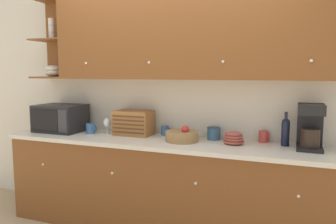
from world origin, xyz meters
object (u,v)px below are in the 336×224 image
object	(u,v)px
microwave	(60,118)
mug	(165,131)
mug_patterned_third	(91,129)
wine_bottle	(285,131)
storage_canister	(214,133)
coffee_maker	(310,126)
bread_box	(134,123)
bowl_stack_on_counter	(234,138)
fruit_basket	(182,136)
wine_glass	(107,123)
mug_blue_second	(264,137)

from	to	relation	value
microwave	mug	world-z (taller)	microwave
mug_patterned_third	wine_bottle	xyz separation A→B (m)	(1.98, 0.12, 0.08)
storage_canister	coffee_maker	size ratio (longest dim) A/B	0.34
mug_patterned_third	wine_bottle	bearing A→B (deg)	3.35
bread_box	storage_canister	world-z (taller)	bread_box
microwave	coffee_maker	world-z (taller)	coffee_maker
mug_patterned_third	coffee_maker	distance (m)	2.18
bread_box	bowl_stack_on_counter	xyz separation A→B (m)	(1.06, -0.07, -0.07)
mug_patterned_third	mug	xyz separation A→B (m)	(0.79, 0.20, -0.00)
fruit_basket	wine_bottle	distance (m)	0.94
fruit_basket	wine_bottle	world-z (taller)	wine_bottle
wine_glass	storage_canister	bearing A→B (deg)	6.19
wine_glass	mug_blue_second	world-z (taller)	wine_glass
mug	storage_canister	distance (m)	0.53
wine_glass	fruit_basket	xyz separation A→B (m)	(0.86, -0.06, -0.07)
mug	mug_blue_second	size ratio (longest dim) A/B	0.91
microwave	storage_canister	world-z (taller)	microwave
fruit_basket	bread_box	bearing A→B (deg)	168.11
bowl_stack_on_counter	mug	bearing A→B (deg)	166.77
bread_box	coffee_maker	size ratio (longest dim) A/B	0.99
fruit_basket	storage_canister	xyz separation A→B (m)	(0.27, 0.18, 0.01)
wine_glass	wine_bottle	distance (m)	1.79
bread_box	coffee_maker	xyz separation A→B (m)	(1.71, -0.04, 0.07)
fruit_basket	storage_canister	distance (m)	0.32
mug_patterned_third	mug_blue_second	size ratio (longest dim) A/B	0.99
storage_canister	bread_box	bearing A→B (deg)	-176.01
bowl_stack_on_counter	wine_bottle	xyz separation A→B (m)	(0.45, 0.10, 0.08)
mug	fruit_basket	size ratio (longest dim) A/B	0.31
fruit_basket	coffee_maker	xyz separation A→B (m)	(1.13, 0.08, 0.15)
storage_canister	wine_bottle	world-z (taller)	wine_bottle
microwave	wine_glass	world-z (taller)	microwave
storage_canister	bowl_stack_on_counter	distance (m)	0.25
mug_patterned_third	mug	bearing A→B (deg)	13.92
mug	coffee_maker	distance (m)	1.41
mug	wine_bottle	bearing A→B (deg)	-3.82
wine_glass	mug	world-z (taller)	wine_glass
microwave	fruit_basket	world-z (taller)	microwave
bread_box	fruit_basket	distance (m)	0.60
fruit_basket	wine_bottle	size ratio (longest dim) A/B	1.03
fruit_basket	storage_canister	world-z (taller)	fruit_basket
wine_glass	mug_blue_second	bearing A→B (deg)	6.25
mug_blue_second	coffee_maker	distance (m)	0.44
wine_glass	mug	bearing A→B (deg)	15.46
bowl_stack_on_counter	storage_canister	bearing A→B (deg)	148.65
microwave	wine_bottle	size ratio (longest dim) A/B	1.65
mug_patterned_third	microwave	bearing A→B (deg)	-179.96
bowl_stack_on_counter	microwave	bearing A→B (deg)	-179.39
wine_glass	mug_blue_second	xyz separation A→B (m)	(1.60, 0.18, -0.06)
microwave	wine_glass	size ratio (longest dim) A/B	2.91
mug_blue_second	wine_bottle	xyz separation A→B (m)	(0.19, -0.09, 0.08)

